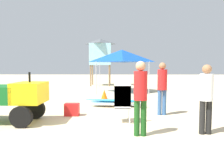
{
  "coord_description": "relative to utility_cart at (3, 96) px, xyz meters",
  "views": [
    {
      "loc": [
        0.48,
        -6.24,
        1.67
      ],
      "look_at": [
        0.35,
        2.38,
        1.01
      ],
      "focal_mm": 37.12,
      "sensor_mm": 36.0,
      "label": 1
    }
  ],
  "objects": [
    {
      "name": "stacked_plastic_chairs",
      "position": [
        3.52,
        0.01,
        -0.09
      ],
      "size": [
        0.48,
        0.48,
        1.2
      ],
      "color": "white",
      "rests_on": "ground"
    },
    {
      "name": "lifeguard_tower",
      "position": [
        2.03,
        13.35,
        2.13
      ],
      "size": [
        1.98,
        1.98,
        4.03
      ],
      "color": "olive",
      "rests_on": "ground"
    },
    {
      "name": "cooler_box",
      "position": [
        1.84,
        1.01,
        -0.58
      ],
      "size": [
        0.48,
        0.32,
        0.42
      ],
      "primitive_type": "cube",
      "color": "red",
      "rests_on": "ground"
    },
    {
      "name": "ground",
      "position": [
        2.83,
        -0.47,
        -0.78
      ],
      "size": [
        80.0,
        80.0,
        0.0
      ],
      "primitive_type": "plane",
      "color": "beige"
    },
    {
      "name": "surfboard_pile",
      "position": [
        3.38,
        2.73,
        -0.62
      ],
      "size": [
        2.58,
        0.71,
        0.32
      ],
      "color": "white",
      "rests_on": "ground"
    },
    {
      "name": "traffic_cone_near",
      "position": [
        2.74,
        5.09,
        -0.55
      ],
      "size": [
        0.33,
        0.33,
        0.47
      ],
      "primitive_type": "cone",
      "color": "orange",
      "rests_on": "ground"
    },
    {
      "name": "lifeguard_far_right",
      "position": [
        5.53,
        -1.07,
        0.2
      ],
      "size": [
        0.32,
        0.32,
        1.71
      ],
      "color": "black",
      "rests_on": "ground"
    },
    {
      "name": "lifeguard_near_right",
      "position": [
        4.9,
        1.15,
        0.26
      ],
      "size": [
        0.32,
        0.32,
        1.8
      ],
      "color": "#33598C",
      "rests_on": "ground"
    },
    {
      "name": "lifeguard_near_left",
      "position": [
        3.91,
        -1.24,
        0.25
      ],
      "size": [
        0.32,
        0.32,
        1.79
      ],
      "color": "#194C19",
      "rests_on": "ground"
    },
    {
      "name": "utility_cart",
      "position": [
        0.0,
        0.0,
        0.0
      ],
      "size": [
        2.56,
        1.3,
        1.5
      ],
      "color": "#146023",
      "rests_on": "ground"
    },
    {
      "name": "popup_canopy",
      "position": [
        3.73,
        8.3,
        1.55
      ],
      "size": [
        3.13,
        3.13,
        2.73
      ],
      "color": "#B2B2B7",
      "rests_on": "ground"
    }
  ]
}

